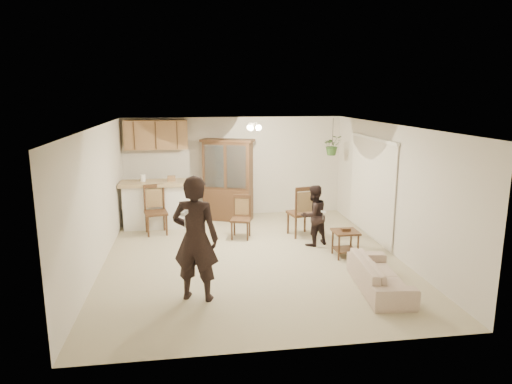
{
  "coord_description": "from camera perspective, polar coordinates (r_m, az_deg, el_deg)",
  "views": [
    {
      "loc": [
        -1.12,
        -8.19,
        3.07
      ],
      "look_at": [
        0.14,
        0.4,
        1.19
      ],
      "focal_mm": 32.0,
      "sensor_mm": 36.0,
      "label": 1
    }
  ],
  "objects": [
    {
      "name": "floor",
      "position": [
        8.82,
        -0.55,
        -8.16
      ],
      "size": [
        6.5,
        6.5,
        0.0
      ],
      "primitive_type": "plane",
      "color": "#BCAD8E",
      "rests_on": "ground"
    },
    {
      "name": "upper_cabinets",
      "position": [
        11.33,
        -12.37,
        7.01
      ],
      "size": [
        1.5,
        0.34,
        0.7
      ],
      "primitive_type": "cube",
      "color": "brown",
      "rests_on": "wall_back"
    },
    {
      "name": "chair_hutch_left",
      "position": [
        9.88,
        -1.91,
        -4.32
      ],
      "size": [
        0.5,
        0.5,
        0.92
      ],
      "rotation": [
        0.0,
        0.0,
        -0.26
      ],
      "color": "#3C2415",
      "rests_on": "floor"
    },
    {
      "name": "ceiling",
      "position": [
        8.29,
        -0.58,
        8.26
      ],
      "size": [
        5.5,
        6.5,
        0.02
      ],
      "primitive_type": "cube",
      "color": "white",
      "rests_on": "wall_back"
    },
    {
      "name": "child",
      "position": [
        9.4,
        7.21,
        -2.66
      ],
      "size": [
        0.81,
        0.74,
        1.35
      ],
      "primitive_type": "imported",
      "rotation": [
        0.0,
        0.0,
        3.57
      ],
      "color": "black",
      "rests_on": "floor"
    },
    {
      "name": "controller_adult",
      "position": [
        6.32,
        -8.93,
        -2.6
      ],
      "size": [
        0.1,
        0.17,
        0.05
      ],
      "primitive_type": "cube",
      "rotation": [
        0.0,
        0.0,
        2.82
      ],
      "color": "white",
      "rests_on": "adult"
    },
    {
      "name": "chair_bar",
      "position": [
        10.4,
        -12.36,
        -3.49
      ],
      "size": [
        0.56,
        0.56,
        1.09
      ],
      "rotation": [
        0.0,
        0.0,
        0.18
      ],
      "color": "#3C2415",
      "rests_on": "floor"
    },
    {
      "name": "wall_left",
      "position": [
        8.55,
        -19.15,
        -0.77
      ],
      "size": [
        0.02,
        6.5,
        2.5
      ],
      "primitive_type": "cube",
      "color": "beige",
      "rests_on": "ground"
    },
    {
      "name": "wall_front",
      "position": [
        5.39,
        4.17,
        -7.58
      ],
      "size": [
        5.5,
        0.02,
        2.5
      ],
      "primitive_type": "cube",
      "color": "beige",
      "rests_on": "ground"
    },
    {
      "name": "hanging_plant",
      "position": [
        11.2,
        9.52,
        5.78
      ],
      "size": [
        0.43,
        0.37,
        0.48
      ],
      "primitive_type": "imported",
      "color": "#325522",
      "rests_on": "ceiling"
    },
    {
      "name": "vertical_blinds",
      "position": [
        10.06,
        14.19,
        0.53
      ],
      "size": [
        0.06,
        2.3,
        2.1
      ],
      "primitive_type": null,
      "color": "white",
      "rests_on": "wall_right"
    },
    {
      "name": "breakfast_bar",
      "position": [
        10.88,
        -11.97,
        -1.74
      ],
      "size": [
        1.6,
        0.55,
        1.0
      ],
      "primitive_type": "cube",
      "color": "white",
      "rests_on": "floor"
    },
    {
      "name": "side_table",
      "position": [
        8.95,
        11.08,
        -6.3
      ],
      "size": [
        0.47,
        0.47,
        0.57
      ],
      "rotation": [
        0.0,
        0.0,
        0.01
      ],
      "color": "#3C2415",
      "rests_on": "floor"
    },
    {
      "name": "adult",
      "position": [
        6.89,
        -7.56,
        -6.27
      ],
      "size": [
        0.76,
        0.62,
        1.8
      ],
      "primitive_type": "imported",
      "rotation": [
        0.0,
        0.0,
        2.82
      ],
      "color": "black",
      "rests_on": "floor"
    },
    {
      "name": "chair_hutch_right",
      "position": [
        10.09,
        5.58,
        -3.67
      ],
      "size": [
        0.59,
        0.59,
        1.14
      ],
      "rotation": [
        0.0,
        0.0,
        3.34
      ],
      "color": "#3C2415",
      "rests_on": "floor"
    },
    {
      "name": "plant_cord",
      "position": [
        11.17,
        9.58,
        7.44
      ],
      "size": [
        0.01,
        0.01,
        0.65
      ],
      "primitive_type": "cylinder",
      "color": "#29231E",
      "rests_on": "ceiling"
    },
    {
      "name": "bar_top",
      "position": [
        10.76,
        -12.1,
        1.11
      ],
      "size": [
        1.75,
        0.7,
        0.08
      ],
      "primitive_type": "cube",
      "color": "tan",
      "rests_on": "breakfast_bar"
    },
    {
      "name": "sofa",
      "position": [
        7.59,
        15.26,
        -9.11
      ],
      "size": [
        0.91,
        1.94,
        0.73
      ],
      "primitive_type": "imported",
      "rotation": [
        0.0,
        0.0,
        1.47
      ],
      "color": "beige",
      "rests_on": "floor"
    },
    {
      "name": "china_hutch",
      "position": [
        11.19,
        -3.53,
        1.45
      ],
      "size": [
        1.36,
        0.91,
        2.0
      ],
      "rotation": [
        0.0,
        0.0,
        -0.37
      ],
      "color": "#3C2415",
      "rests_on": "floor"
    },
    {
      "name": "wall_back",
      "position": [
        11.64,
        -2.74,
        3.19
      ],
      "size": [
        5.5,
        0.02,
        2.5
      ],
      "primitive_type": "cube",
      "color": "beige",
      "rests_on": "ground"
    },
    {
      "name": "wall_right",
      "position": [
        9.24,
        16.58,
        0.33
      ],
      "size": [
        0.02,
        6.5,
        2.5
      ],
      "primitive_type": "cube",
      "color": "beige",
      "rests_on": "ground"
    },
    {
      "name": "controller_child",
      "position": [
        9.16,
        8.4,
        -2.46
      ],
      "size": [
        0.08,
        0.11,
        0.03
      ],
      "primitive_type": "cube",
      "rotation": [
        0.0,
        0.0,
        3.57
      ],
      "color": "white",
      "rests_on": "child"
    },
    {
      "name": "ceiling_fixture",
      "position": [
        9.51,
        -0.37,
        8.16
      ],
      "size": [
        0.36,
        0.36,
        0.2
      ],
      "primitive_type": null,
      "color": "#FFEBBF",
      "rests_on": "ceiling"
    }
  ]
}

